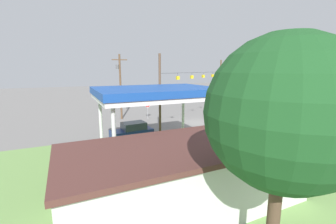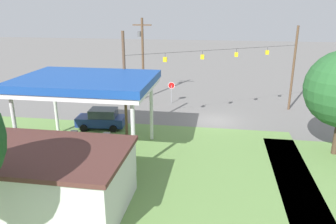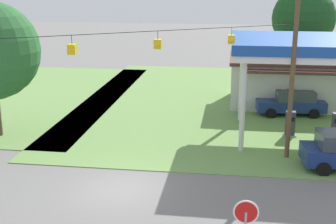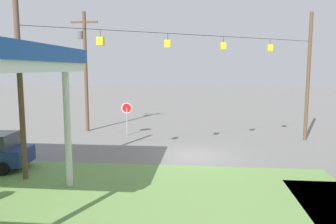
% 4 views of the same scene
% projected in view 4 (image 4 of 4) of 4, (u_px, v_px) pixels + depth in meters
% --- Properties ---
extents(ground_plane, '(160.00, 160.00, 0.00)m').
position_uv_depth(ground_plane, '(196.00, 155.00, 19.21)').
color(ground_plane, slate).
extents(stop_sign_roadside, '(0.80, 0.08, 2.50)m').
position_uv_depth(stop_sign_roadside, '(127.00, 112.00, 24.77)').
color(stop_sign_roadside, '#99999E').
rests_on(stop_sign_roadside, ground).
extents(utility_pole_main, '(2.20, 0.44, 9.49)m').
position_uv_depth(utility_pole_main, '(85.00, 65.00, 26.14)').
color(utility_pole_main, brown).
rests_on(utility_pole_main, ground).
extents(signal_span_gantry, '(15.64, 10.24, 8.88)m').
position_uv_depth(signal_span_gantry, '(196.00, 72.00, 18.58)').
color(signal_span_gantry, brown).
rests_on(signal_span_gantry, ground).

